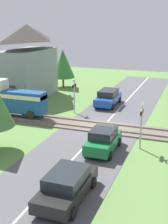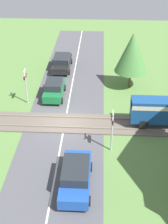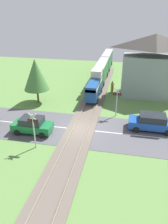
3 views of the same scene
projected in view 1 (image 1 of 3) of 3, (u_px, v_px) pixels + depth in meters
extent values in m
plane|color=#5B8442|center=(102.00, 128.00, 25.79)|extent=(60.00, 60.00, 0.00)
cube|color=#515156|center=(102.00, 128.00, 25.79)|extent=(48.00, 6.40, 0.02)
cube|color=silver|center=(102.00, 128.00, 25.79)|extent=(48.00, 0.12, 0.00)
cube|color=#665B51|center=(102.00, 127.00, 25.77)|extent=(2.80, 48.00, 0.12)
cube|color=slate|center=(99.00, 128.00, 25.09)|extent=(0.10, 48.00, 0.12)
cube|color=slate|center=(104.00, 123.00, 26.39)|extent=(0.10, 48.00, 0.12)
cube|color=navy|center=(16.00, 101.00, 28.03)|extent=(1.35, 5.74, 1.90)
cube|color=beige|center=(15.00, 95.00, 27.88)|extent=(1.37, 5.74, 0.36)
cylinder|color=black|center=(30.00, 115.00, 27.05)|extent=(0.14, 0.76, 0.76)
cylinder|color=black|center=(38.00, 111.00, 28.34)|extent=(0.14, 0.76, 0.76)
cylinder|color=black|center=(4.00, 107.00, 29.56)|extent=(0.14, 0.76, 0.76)
cube|color=#197038|center=(103.00, 142.00, 21.14)|extent=(3.83, 1.65, 0.71)
cube|color=#23282D|center=(103.00, 133.00, 20.95)|extent=(2.11, 1.52, 0.60)
cylinder|color=black|center=(97.00, 139.00, 22.63)|extent=(0.60, 0.18, 0.60)
cylinder|color=black|center=(119.00, 142.00, 22.09)|extent=(0.60, 0.18, 0.60)
cylinder|color=black|center=(86.00, 152.00, 20.39)|extent=(0.60, 0.18, 0.60)
cylinder|color=black|center=(110.00, 156.00, 19.85)|extent=(0.60, 0.18, 0.60)
cube|color=#1E4CA8|center=(108.00, 99.00, 32.22)|extent=(4.51, 1.79, 0.74)
cube|color=#23282D|center=(108.00, 93.00, 32.03)|extent=(2.48, 1.65, 0.61)
cylinder|color=black|center=(113.00, 107.00, 30.72)|extent=(0.60, 0.18, 0.60)
cylinder|color=black|center=(95.00, 105.00, 31.31)|extent=(0.60, 0.18, 0.60)
cylinder|color=black|center=(120.00, 100.00, 33.35)|extent=(0.60, 0.18, 0.60)
cylinder|color=black|center=(104.00, 98.00, 33.94)|extent=(0.60, 0.18, 0.60)
cube|color=black|center=(67.00, 188.00, 15.53)|extent=(4.47, 1.82, 0.64)
cube|color=#23282D|center=(67.00, 177.00, 15.35)|extent=(2.46, 1.68, 0.57)
cylinder|color=black|center=(62.00, 177.00, 17.22)|extent=(0.60, 0.18, 0.60)
cylinder|color=black|center=(94.00, 183.00, 16.62)|extent=(0.60, 0.18, 0.60)
cylinder|color=black|center=(37.00, 205.00, 14.61)|extent=(0.60, 0.18, 0.60)
cylinder|color=black|center=(73.00, 213.00, 14.01)|extent=(0.60, 0.18, 0.60)
cylinder|color=#B7B7B7|center=(141.00, 127.00, 21.24)|extent=(0.12, 0.12, 3.21)
cube|color=black|center=(142.00, 112.00, 20.94)|extent=(0.90, 0.08, 0.28)
sphere|color=red|center=(141.00, 113.00, 20.70)|extent=(0.18, 0.18, 0.18)
sphere|color=red|center=(143.00, 111.00, 21.18)|extent=(0.18, 0.18, 0.18)
cube|color=silver|center=(142.00, 108.00, 20.84)|extent=(0.72, 0.04, 0.72)
cube|color=silver|center=(142.00, 108.00, 20.84)|extent=(0.72, 0.04, 0.72)
cylinder|color=#B7B7B7|center=(74.00, 96.00, 29.42)|extent=(0.12, 0.12, 3.21)
cube|color=black|center=(74.00, 86.00, 29.12)|extent=(0.90, 0.08, 0.28)
sphere|color=red|center=(75.00, 85.00, 29.36)|extent=(0.18, 0.18, 0.18)
sphere|color=red|center=(73.00, 86.00, 28.87)|extent=(0.18, 0.18, 0.18)
cube|color=silver|center=(74.00, 82.00, 29.02)|extent=(0.72, 0.04, 0.72)
cube|color=silver|center=(74.00, 82.00, 29.02)|extent=(0.72, 0.04, 0.72)
cube|color=gray|center=(29.00, 74.00, 34.94)|extent=(7.45, 3.63, 5.40)
pyramid|color=#47423D|center=(27.00, 33.00, 33.64)|extent=(8.05, 3.92, 1.79)
cube|color=#472D1E|center=(11.00, 96.00, 32.05)|extent=(0.06, 1.10, 2.10)
cylinder|color=gold|center=(1.00, 102.00, 31.18)|extent=(0.40, 0.40, 1.38)
sphere|color=#936B4C|center=(0.00, 94.00, 30.94)|extent=(0.25, 0.25, 0.25)
cylinder|color=brown|center=(63.00, 82.00, 40.66)|extent=(0.24, 0.24, 1.30)
cone|color=#387A33|center=(63.00, 63.00, 39.95)|extent=(3.03, 3.03, 3.63)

